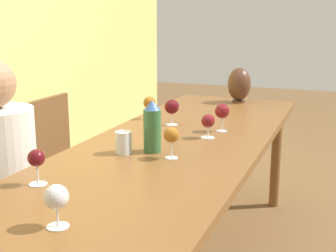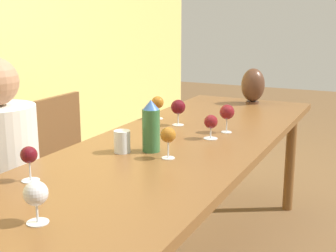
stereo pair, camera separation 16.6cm
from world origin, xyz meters
TOP-DOWN VIEW (x-y plane):
  - dining_table at (0.00, 0.00)m, footprint 2.65×0.84m
  - water_bottle at (-0.19, 0.04)m, footprint 0.08×0.08m
  - water_tumbler at (-0.27, 0.15)m, footprint 0.07×0.07m
  - vase at (1.16, -0.05)m, footprint 0.16×0.16m
  - wine_glass_0 at (0.33, 0.14)m, footprint 0.08×0.08m
  - wine_glass_1 at (-0.73, 0.26)m, footprint 0.07×0.07m
  - wine_glass_2 at (-1.00, -0.01)m, footprint 0.07×0.07m
  - wine_glass_3 at (-0.26, -0.08)m, footprint 0.07×0.07m
  - wine_glass_4 at (0.13, -0.13)m, footprint 0.07×0.07m
  - wine_glass_5 at (0.29, -0.16)m, footprint 0.08×0.08m
  - wine_glass_6 at (0.43, 0.32)m, footprint 0.07×0.07m
  - chair_far at (0.19, 0.74)m, footprint 0.44×0.44m
  - person_near at (-0.48, 0.66)m, footprint 0.35×0.35m

SIDE VIEW (x-z plane):
  - chair_far at x=0.19m, z-range 0.03..0.93m
  - person_near at x=-0.48m, z-range 0.04..1.23m
  - dining_table at x=0.00m, z-range 0.31..1.08m
  - water_tumbler at x=-0.27m, z-range 0.77..0.87m
  - wine_glass_4 at x=0.13m, z-range 0.79..0.91m
  - wine_glass_2 at x=-1.00m, z-range 0.79..0.92m
  - wine_glass_1 at x=-0.73m, z-range 0.79..0.93m
  - wine_glass_6 at x=0.43m, z-range 0.79..0.93m
  - wine_glass_3 at x=-0.26m, z-range 0.80..0.93m
  - wine_glass_0 at x=0.33m, z-range 0.79..0.94m
  - wine_glass_5 at x=0.29m, z-range 0.80..0.95m
  - water_bottle at x=-0.19m, z-range 0.76..1.00m
  - vase at x=1.16m, z-range 0.77..1.02m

